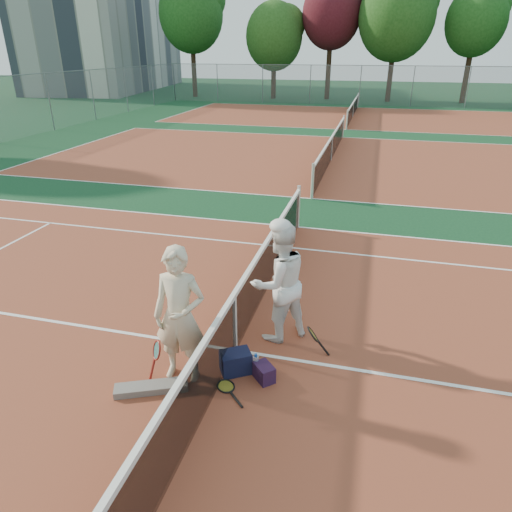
# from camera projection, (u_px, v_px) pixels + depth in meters

# --- Properties ---
(ground) EXTENTS (130.00, 130.00, 0.00)m
(ground) POSITION_uv_depth(u_px,v_px,m) (236.00, 351.00, 6.99)
(ground) COLOR #0F371C
(ground) RESTS_ON ground
(court_main) EXTENTS (23.77, 10.97, 0.01)m
(court_main) POSITION_uv_depth(u_px,v_px,m) (236.00, 351.00, 6.99)
(court_main) COLOR brown
(court_main) RESTS_ON ground
(court_far_a) EXTENTS (23.77, 10.97, 0.01)m
(court_far_a) POSITION_uv_depth(u_px,v_px,m) (331.00, 160.00, 18.87)
(court_far_a) COLOR brown
(court_far_a) RESTS_ON ground
(court_far_b) EXTENTS (23.77, 10.97, 0.01)m
(court_far_b) POSITION_uv_depth(u_px,v_px,m) (353.00, 117.00, 30.75)
(court_far_b) COLOR brown
(court_far_b) RESTS_ON ground
(net_main) EXTENTS (0.10, 10.98, 1.02)m
(net_main) POSITION_uv_depth(u_px,v_px,m) (235.00, 323.00, 6.78)
(net_main) COLOR black
(net_main) RESTS_ON ground
(net_far_a) EXTENTS (0.10, 10.98, 1.02)m
(net_far_a) POSITION_uv_depth(u_px,v_px,m) (332.00, 148.00, 18.66)
(net_far_a) COLOR black
(net_far_a) RESTS_ON ground
(net_far_b) EXTENTS (0.10, 10.98, 1.02)m
(net_far_b) POSITION_uv_depth(u_px,v_px,m) (353.00, 109.00, 30.54)
(net_far_b) COLOR black
(net_far_b) RESTS_ON ground
(fence_back) EXTENTS (32.00, 0.06, 3.00)m
(fence_back) POSITION_uv_depth(u_px,v_px,m) (360.00, 86.00, 36.28)
(fence_back) COLOR slate
(fence_back) RESTS_ON ground
(apartment_block) EXTENTS (12.96, 23.18, 15.00)m
(apartment_block) POSITION_uv_depth(u_px,v_px,m) (105.00, 15.00, 49.04)
(apartment_block) COLOR beige
(apartment_block) RESTS_ON ground
(player_a) EXTENTS (0.74, 0.51, 1.97)m
(player_a) POSITION_uv_depth(u_px,v_px,m) (180.00, 316.00, 6.06)
(player_a) COLOR beige
(player_a) RESTS_ON ground
(player_b) EXTENTS (1.18, 1.17, 1.93)m
(player_b) POSITION_uv_depth(u_px,v_px,m) (279.00, 283.00, 6.96)
(player_b) COLOR white
(player_b) RESTS_ON ground
(racket_red) EXTENTS (0.33, 0.34, 0.58)m
(racket_red) POSITION_uv_depth(u_px,v_px,m) (158.00, 360.00, 6.32)
(racket_red) COLOR maroon
(racket_red) RESTS_ON ground
(racket_black_held) EXTENTS (0.44, 0.38, 0.51)m
(racket_black_held) POSITION_uv_depth(u_px,v_px,m) (312.00, 342.00, 6.75)
(racket_black_held) COLOR black
(racket_black_held) RESTS_ON ground
(racket_spare) EXTENTS (0.61, 0.62, 0.03)m
(racket_spare) POSITION_uv_depth(u_px,v_px,m) (226.00, 386.00, 6.23)
(racket_spare) COLOR black
(racket_spare) RESTS_ON ground
(sports_bag_navy) EXTENTS (0.51, 0.46, 0.33)m
(sports_bag_navy) POSITION_uv_depth(u_px,v_px,m) (236.00, 362.00, 6.47)
(sports_bag_navy) COLOR black
(sports_bag_navy) RESTS_ON ground
(sports_bag_purple) EXTENTS (0.36, 0.36, 0.25)m
(sports_bag_purple) POSITION_uv_depth(u_px,v_px,m) (264.00, 373.00, 6.33)
(sports_bag_purple) COLOR #25112D
(sports_bag_purple) RESTS_ON ground
(net_cover_canvas) EXTENTS (0.98, 0.60, 0.10)m
(net_cover_canvas) POSITION_uv_depth(u_px,v_px,m) (151.00, 388.00, 6.15)
(net_cover_canvas) COLOR #68635E
(net_cover_canvas) RESTS_ON ground
(water_bottle) EXTENTS (0.09, 0.09, 0.30)m
(water_bottle) POSITION_uv_depth(u_px,v_px,m) (256.00, 365.00, 6.43)
(water_bottle) COLOR silver
(water_bottle) RESTS_ON ground
(tree_back_0) EXTENTS (5.72, 5.72, 10.28)m
(tree_back_0) POSITION_uv_depth(u_px,v_px,m) (191.00, 14.00, 40.64)
(tree_back_0) COLOR #382314
(tree_back_0) RESTS_ON ground
(tree_back_1) EXTENTS (4.96, 4.96, 8.01)m
(tree_back_1) POSITION_uv_depth(u_px,v_px,m) (274.00, 37.00, 39.91)
(tree_back_1) COLOR #382314
(tree_back_1) RESTS_ON ground
(tree_back_maroon) EXTENTS (5.00, 5.00, 9.77)m
(tree_back_maroon) POSITION_uv_depth(u_px,v_px,m) (332.00, 14.00, 38.64)
(tree_back_maroon) COLOR #382314
(tree_back_maroon) RESTS_ON ground
(tree_back_3) EXTENTS (6.13, 6.13, 10.15)m
(tree_back_3) POSITION_uv_depth(u_px,v_px,m) (397.00, 16.00, 36.89)
(tree_back_3) COLOR #382314
(tree_back_3) RESTS_ON ground
(tree_back_4) EXTENTS (4.67, 4.67, 8.87)m
(tree_back_4) POSITION_uv_depth(u_px,v_px,m) (476.00, 21.00, 35.96)
(tree_back_4) COLOR #382314
(tree_back_4) RESTS_ON ground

